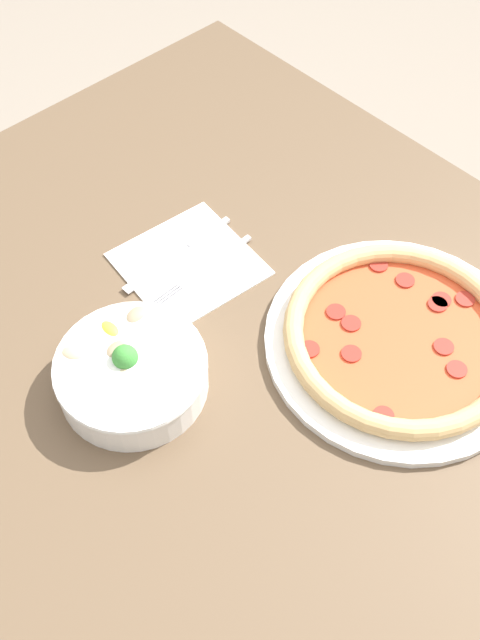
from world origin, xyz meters
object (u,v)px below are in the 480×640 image
(pizza, at_px, (399,337))
(bowl, at_px, (131,372))
(fork, at_px, (202,272))
(knife, at_px, (183,251))

(pizza, height_order, bowl, bowl)
(pizza, relative_size, fork, 1.81)
(pizza, height_order, knife, pizza)
(pizza, distance_m, knife, 0.33)
(pizza, xyz_separation_m, fork, (0.27, 0.11, -0.01))
(fork, bearing_deg, knife, -98.93)
(knife, bearing_deg, fork, 81.07)
(pizza, xyz_separation_m, bowl, (0.19, 0.29, 0.01))
(bowl, relative_size, knife, 0.96)
(bowl, xyz_separation_m, fork, (0.08, -0.18, -0.03))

